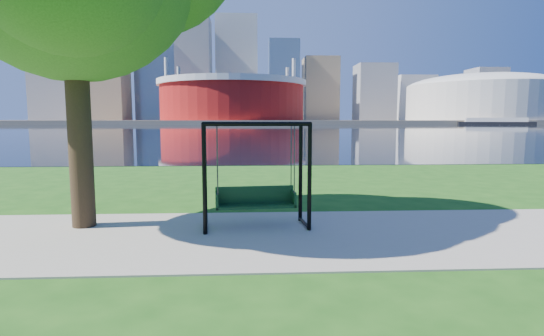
{
  "coord_description": "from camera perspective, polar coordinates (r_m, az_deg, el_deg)",
  "views": [
    {
      "loc": [
        -0.44,
        -8.35,
        2.21
      ],
      "look_at": [
        0.0,
        0.0,
        1.26
      ],
      "focal_mm": 28.0,
      "sensor_mm": 36.0,
      "label": 1
    }
  ],
  "objects": [
    {
      "name": "skyline",
      "position": [
        329.49,
        -3.78,
        12.34
      ],
      "size": [
        392.0,
        66.0,
        96.5
      ],
      "color": "gray",
      "rests_on": "far_bank"
    },
    {
      "name": "ground",
      "position": [
        8.64,
        -0.01,
        -8.3
      ],
      "size": [
        900.0,
        900.0,
        0.0
      ],
      "primitive_type": "plane",
      "color": "#1E5114",
      "rests_on": "ground"
    },
    {
      "name": "swing",
      "position": [
        8.6,
        -2.24,
        -1.25
      ],
      "size": [
        2.2,
        1.11,
        2.17
      ],
      "rotation": [
        0.0,
        0.0,
        0.09
      ],
      "color": "black",
      "rests_on": "ground"
    },
    {
      "name": "stadium",
      "position": [
        243.83,
        -5.35,
        9.29
      ],
      "size": [
        83.0,
        83.0,
        32.0
      ],
      "color": "maroon",
      "rests_on": "far_bank"
    },
    {
      "name": "barge",
      "position": [
        224.46,
        27.82,
        5.55
      ],
      "size": [
        33.05,
        19.35,
        3.21
      ],
      "rotation": [
        0.0,
        0.0,
        -0.36
      ],
      "color": "black",
      "rests_on": "river"
    },
    {
      "name": "far_bank",
      "position": [
        314.35,
        -2.98,
        6.26
      ],
      "size": [
        900.0,
        228.0,
        2.0
      ],
      "primitive_type": "cube",
      "color": "#937F60",
      "rests_on": "ground"
    },
    {
      "name": "path",
      "position": [
        8.16,
        0.17,
        -9.09
      ],
      "size": [
        120.0,
        4.0,
        0.03
      ],
      "primitive_type": "cube",
      "color": "#9E937F",
      "rests_on": "ground"
    },
    {
      "name": "river",
      "position": [
        110.37,
        -2.82,
        5.34
      ],
      "size": [
        900.0,
        180.0,
        0.02
      ],
      "primitive_type": "cube",
      "color": "black",
      "rests_on": "ground"
    },
    {
      "name": "arena",
      "position": [
        278.83,
        26.35,
        8.63
      ],
      "size": [
        84.0,
        84.0,
        26.56
      ],
      "color": "beige",
      "rests_on": "far_bank"
    }
  ]
}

